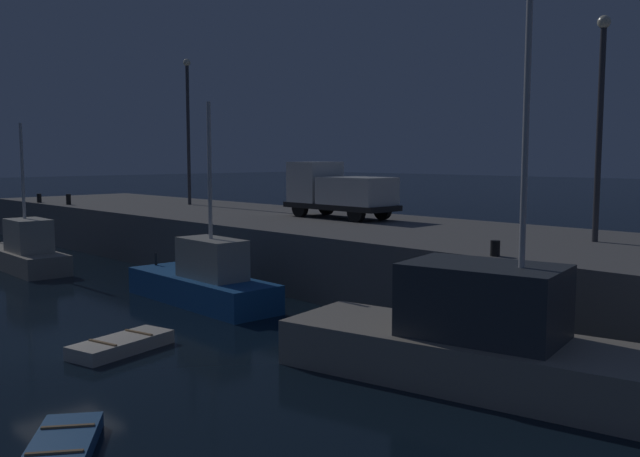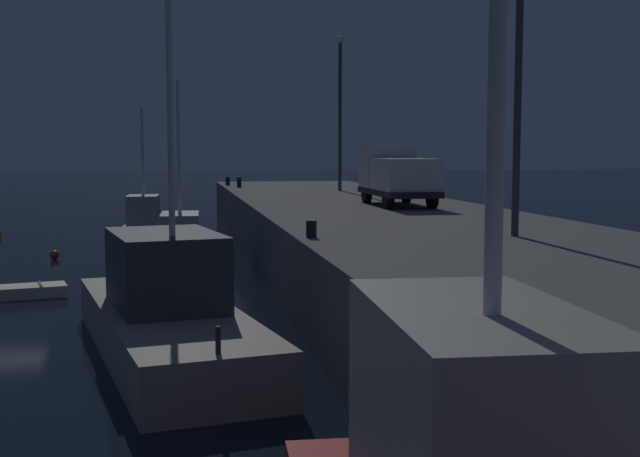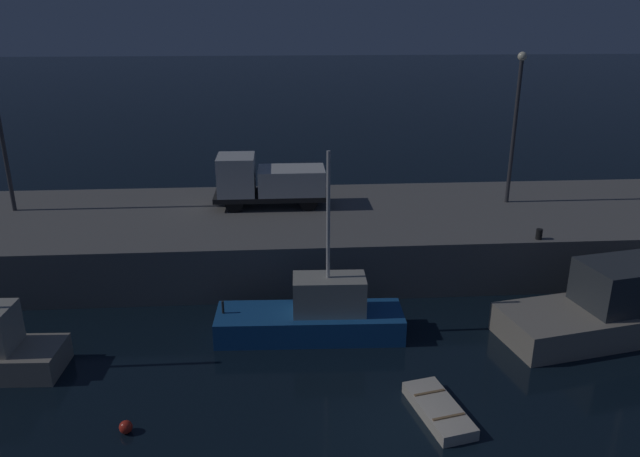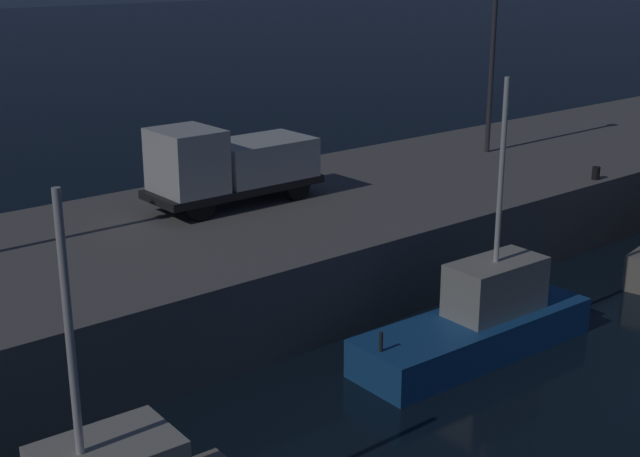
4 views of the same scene
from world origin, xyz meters
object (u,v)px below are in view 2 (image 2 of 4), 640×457
fishing_boat_blue (167,313)px  mooring_buoy_mid (54,255)px  bollard_east (228,181)px  lamp_post_west (340,101)px  bollard_west (239,182)px  lamp_post_east (518,69)px  dinghy_red_small (20,292)px  fishing_boat_orange (181,254)px  utility_truck (397,174)px  fishing_trawler_red (144,226)px  bollard_central (311,229)px

fishing_boat_blue → mooring_buoy_mid: bearing=-164.7°
bollard_east → fishing_boat_blue: bearing=-6.2°
lamp_post_west → bollard_west: (-5.00, -5.30, -4.69)m
fishing_boat_blue → lamp_post_west: (-26.64, 9.53, 6.47)m
lamp_post_east → bollard_west: (-30.07, -4.97, -4.12)m
dinghy_red_small → fishing_boat_orange: bearing=124.1°
utility_truck → bollard_west: bearing=-163.8°
fishing_trawler_red → utility_truck: size_ratio=1.28×
fishing_boat_blue → bollard_central: bearing=119.6°
mooring_buoy_mid → lamp_post_east: (16.57, 14.16, 6.71)m
bollard_west → mooring_buoy_mid: bearing=-34.2°
lamp_post_west → bollard_west: 8.67m
dinghy_red_small → bollard_west: 24.86m
mooring_buoy_mid → bollard_central: bollard_central is taller
dinghy_red_small → lamp_post_west: 24.14m
utility_truck → lamp_post_west: bearing=179.2°
lamp_post_east → utility_truck: 12.82m
bollard_west → bollard_central: 29.52m
mooring_buoy_mid → lamp_post_west: (-8.50, 14.49, 7.28)m
mooring_buoy_mid → bollard_west: (-13.50, 9.19, 2.59)m
lamp_post_west → lamp_post_east: 25.08m
fishing_trawler_red → bollard_west: (-7.19, 5.51, 1.94)m
mooring_buoy_mid → lamp_post_east: size_ratio=0.05×
fishing_boat_orange → mooring_buoy_mid: fishing_boat_orange is taller
bollard_west → fishing_boat_orange: bearing=-11.0°
utility_truck → bollard_west: (-17.65, -5.12, -0.99)m
fishing_boat_orange → lamp_post_west: size_ratio=0.84×
fishing_boat_blue → utility_truck: (-14.00, 9.36, 2.76)m
mooring_buoy_mid → utility_truck: 15.33m
lamp_post_east → bollard_central: 6.91m
fishing_trawler_red → lamp_post_west: size_ratio=0.85×
fishing_boat_orange → bollard_west: 19.95m
lamp_post_west → bollard_east: bearing=-144.6°
dinghy_red_small → mooring_buoy_mid: 9.53m
fishing_boat_blue → bollard_central: fishing_boat_blue is taller
fishing_boat_orange → lamp_post_west: bearing=147.9°
bollard_central → bollard_east: size_ratio=0.82×
fishing_trawler_red → fishing_boat_blue: size_ratio=0.67×
fishing_boat_orange → lamp_post_east: size_ratio=0.96×
utility_truck → bollard_central: (11.86, -5.60, -1.07)m
lamp_post_west → bollard_west: lamp_post_west is taller
utility_truck → bollard_west: 18.40m
dinghy_red_small → mooring_buoy_mid: dinghy_red_small is taller
mooring_buoy_mid → bollard_east: bollard_east is taller
lamp_post_east → bollard_west: 30.76m
lamp_post_west → fishing_boat_orange: bearing=-32.1°
utility_truck → bollard_central: size_ratio=12.47×
fishing_boat_blue → lamp_post_west: lamp_post_west is taller
fishing_boat_orange → bollard_central: size_ratio=15.81×
fishing_boat_blue → fishing_boat_orange: fishing_boat_blue is taller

